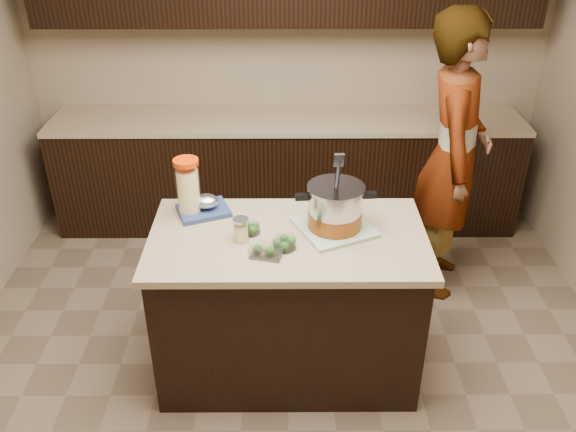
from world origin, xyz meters
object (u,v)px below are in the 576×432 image
at_px(stock_pot, 335,209).
at_px(person, 452,158).
at_px(lemonade_pitcher, 188,190).
at_px(island, 288,303).

distance_m(stock_pot, person, 1.13).
bearing_deg(stock_pot, lemonade_pitcher, 165.28).
bearing_deg(person, lemonade_pitcher, 125.57).
height_order(stock_pot, lemonade_pitcher, stock_pot).
bearing_deg(stock_pot, island, -168.27).
height_order(island, stock_pot, stock_pot).
distance_m(island, stock_pot, 0.62).
distance_m(island, person, 1.44).
xyz_separation_m(stock_pot, lemonade_pitcher, (-0.79, 0.16, 0.03)).
distance_m(lemonade_pitcher, person, 1.72).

